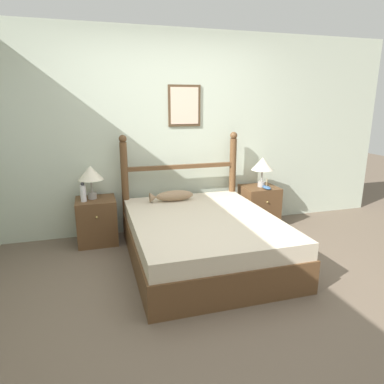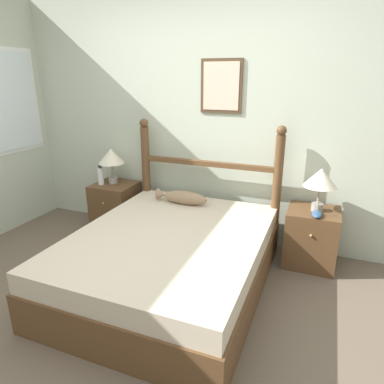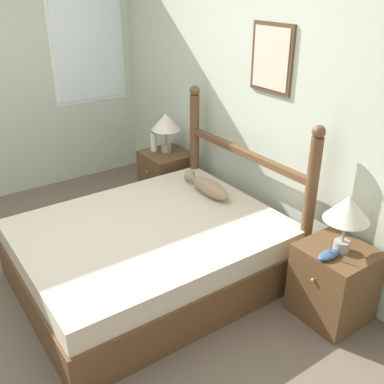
{
  "view_description": "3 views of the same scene",
  "coord_description": "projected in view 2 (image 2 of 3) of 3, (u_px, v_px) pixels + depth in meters",
  "views": [
    {
      "loc": [
        -0.96,
        -2.64,
        1.67
      ],
      "look_at": [
        0.11,
        0.98,
        0.68
      ],
      "focal_mm": 32.0,
      "sensor_mm": 36.0,
      "label": 1
    },
    {
      "loc": [
        1.25,
        -1.68,
        1.72
      ],
      "look_at": [
        0.18,
        0.99,
        0.74
      ],
      "focal_mm": 32.0,
      "sensor_mm": 36.0,
      "label": 2
    },
    {
      "loc": [
        2.71,
        -0.8,
        2.2
      ],
      "look_at": [
        0.18,
        0.98,
        0.69
      ],
      "focal_mm": 42.0,
      "sensor_mm": 36.0,
      "label": 3
    }
  ],
  "objects": [
    {
      "name": "wall_back",
      "position": [
        202.0,
        121.0,
        3.58
      ],
      "size": [
        6.4,
        0.08,
        2.55
      ],
      "color": "beige",
      "rests_on": "ground_plane"
    },
    {
      "name": "model_boat",
      "position": [
        317.0,
        214.0,
        3.01
      ],
      "size": [
        0.08,
        0.18,
        0.14
      ],
      "color": "#335684",
      "rests_on": "nightstand_right"
    },
    {
      "name": "nightstand_left",
      "position": [
        116.0,
        206.0,
        4.0
      ],
      "size": [
        0.46,
        0.46,
        0.55
      ],
      "color": "brown",
      "rests_on": "ground_plane"
    },
    {
      "name": "bottle",
      "position": [
        101.0,
        175.0,
        3.86
      ],
      "size": [
        0.07,
        0.07,
        0.23
      ],
      "color": "white",
      "rests_on": "nightstand_left"
    },
    {
      "name": "table_lamp_right",
      "position": [
        321.0,
        179.0,
        3.04
      ],
      "size": [
        0.3,
        0.3,
        0.4
      ],
      "color": "gray",
      "rests_on": "nightstand_right"
    },
    {
      "name": "headboard",
      "position": [
        207.0,
        180.0,
        3.57
      ],
      "size": [
        1.53,
        0.09,
        1.29
      ],
      "color": "brown",
      "rests_on": "ground_plane"
    },
    {
      "name": "ground_plane",
      "position": [
        118.0,
        327.0,
        2.47
      ],
      "size": [
        16.0,
        16.0,
        0.0
      ],
      "primitive_type": "plane",
      "color": "brown"
    },
    {
      "name": "table_lamp_left",
      "position": [
        111.0,
        157.0,
        3.85
      ],
      "size": [
        0.3,
        0.3,
        0.4
      ],
      "color": "gray",
      "rests_on": "nightstand_left"
    },
    {
      "name": "fish_pillow",
      "position": [
        182.0,
        197.0,
        3.46
      ],
      "size": [
        0.54,
        0.15,
        0.13
      ],
      "color": "#997A5B",
      "rests_on": "bed"
    },
    {
      "name": "bed",
      "position": [
        170.0,
        260.0,
        2.9
      ],
      "size": [
        1.53,
        1.93,
        0.49
      ],
      "color": "brown",
      "rests_on": "ground_plane"
    },
    {
      "name": "nightstand_right",
      "position": [
        311.0,
        237.0,
        3.23
      ],
      "size": [
        0.46,
        0.46,
        0.55
      ],
      "color": "brown",
      "rests_on": "ground_plane"
    }
  ]
}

